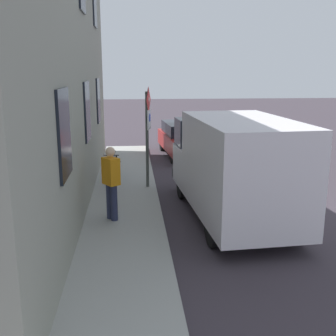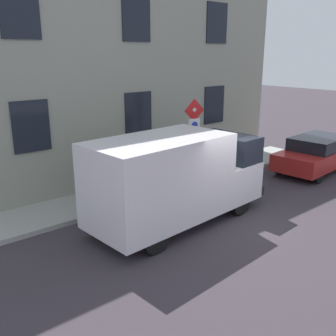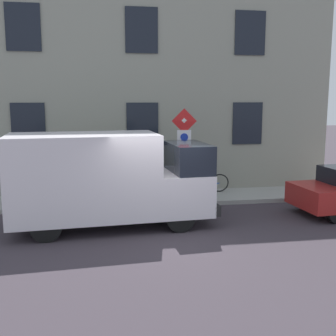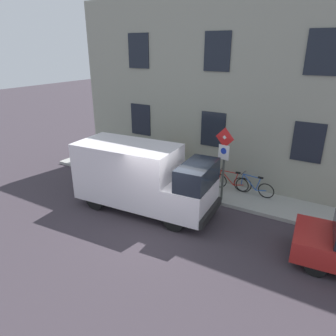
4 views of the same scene
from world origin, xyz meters
The scene contains 9 objects.
ground_plane centered at (0.00, 0.00, 0.00)m, with size 80.00×80.00×0.00m, color #393239.
sidewalk_slab centered at (3.34, 0.00, 0.07)m, with size 1.84×15.84×0.14m, color #9FA099.
building_facade centered at (4.61, 0.00, 3.93)m, with size 0.75×13.84×7.86m.
sign_post_stacked centered at (2.63, -1.15, 2.05)m, with size 0.19×0.55×2.83m.
delivery_van centered at (0.71, 1.30, 1.33)m, with size 2.37×5.46×2.50m.
parked_hatchback centered at (0.87, -6.24, 0.73)m, with size 2.07×4.13×1.38m.
bicycle_blue centered at (3.71, -2.11, 0.51)m, with size 0.46×1.71×0.89m.
bicycle_red centered at (3.71, -1.17, 0.51)m, with size 0.46×1.71×0.89m.
pedestrian centered at (3.61, 1.53, 1.07)m, with size 0.44×0.48×1.72m.
Camera 1 is at (3.12, 10.73, 3.57)m, focal length 44.14 mm.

